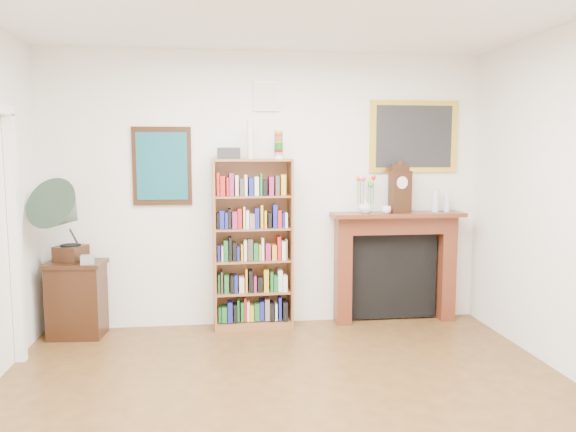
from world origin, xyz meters
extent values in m
cube|color=white|center=(0.00, 2.50, 1.40)|extent=(4.50, 0.01, 2.80)
cube|color=white|center=(0.00, -2.50, 1.40)|extent=(4.50, 0.01, 2.80)
cube|color=white|center=(-2.21, 1.67, 1.05)|extent=(0.08, 0.08, 2.10)
cube|color=black|center=(-1.05, 2.48, 1.65)|extent=(0.58, 0.03, 0.78)
cube|color=#134D5A|center=(-1.05, 2.46, 1.65)|extent=(0.50, 0.01, 0.67)
cube|color=white|center=(0.00, 2.48, 2.35)|extent=(0.26, 0.03, 0.30)
cube|color=silver|center=(0.00, 2.46, 2.35)|extent=(0.22, 0.01, 0.26)
cube|color=gold|center=(1.55, 2.48, 1.95)|extent=(0.95, 0.03, 0.75)
cube|color=#262628|center=(1.55, 2.46, 1.95)|extent=(0.82, 0.01, 0.65)
cube|color=brown|center=(-0.54, 2.34, 0.86)|extent=(0.03, 0.28, 1.72)
cube|color=brown|center=(0.23, 2.34, 0.86)|extent=(0.03, 0.28, 1.72)
cube|color=brown|center=(-0.16, 2.34, 1.71)|extent=(0.80, 0.30, 0.02)
cube|color=brown|center=(-0.16, 2.34, 0.04)|extent=(0.80, 0.30, 0.07)
cube|color=brown|center=(-0.16, 2.47, 0.86)|extent=(0.79, 0.04, 1.72)
cube|color=brown|center=(-0.16, 2.34, 0.37)|extent=(0.75, 0.28, 0.02)
cube|color=brown|center=(-0.16, 2.34, 0.70)|extent=(0.75, 0.28, 0.02)
cube|color=brown|center=(-0.16, 2.34, 1.02)|extent=(0.75, 0.28, 0.02)
cube|color=brown|center=(-0.16, 2.34, 1.35)|extent=(0.75, 0.28, 0.02)
cube|color=black|center=(-1.87, 2.28, 0.37)|extent=(0.57, 0.44, 0.74)
cube|color=#522513|center=(0.78, 2.38, 0.56)|extent=(0.15, 0.21, 1.12)
cube|color=#522513|center=(1.91, 2.38, 0.56)|extent=(0.15, 0.21, 1.12)
cube|color=#522513|center=(1.35, 2.38, 1.03)|extent=(1.28, 0.21, 0.18)
cube|color=#522513|center=(1.35, 2.34, 1.14)|extent=(1.38, 0.34, 0.04)
cube|color=black|center=(1.35, 2.44, 0.47)|extent=(0.93, 0.09, 0.90)
cube|color=black|center=(-1.92, 2.32, 0.82)|extent=(0.32, 0.32, 0.15)
cylinder|color=black|center=(-1.92, 2.32, 0.90)|extent=(0.25, 0.25, 0.01)
cone|color=#304638|center=(-1.92, 2.16, 1.23)|extent=(0.69, 0.76, 0.64)
cube|color=#A1A0AC|center=(-1.74, 2.16, 0.78)|extent=(0.14, 0.14, 0.08)
cube|color=black|center=(1.37, 2.34, 1.38)|extent=(0.24, 0.17, 0.43)
cylinder|color=white|center=(1.37, 2.28, 1.48)|extent=(0.13, 0.04, 0.13)
cube|color=black|center=(1.37, 2.34, 1.63)|extent=(0.18, 0.13, 0.08)
imported|color=silver|center=(1.00, 2.34, 1.24)|extent=(0.14, 0.14, 0.14)
imported|color=silver|center=(1.20, 2.27, 1.20)|extent=(0.12, 0.12, 0.08)
cylinder|color=silver|center=(1.76, 2.35, 1.29)|extent=(0.07, 0.07, 0.24)
cylinder|color=silver|center=(1.89, 2.36, 1.27)|extent=(0.06, 0.06, 0.20)
camera|label=1|loc=(-0.51, -3.25, 1.80)|focal=35.00mm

